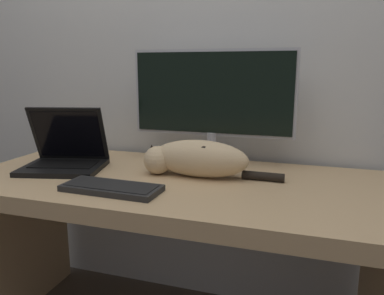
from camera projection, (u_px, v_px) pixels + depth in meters
The scene contains 6 objects.
wall_back at pixel (202, 26), 1.66m from camera, with size 6.40×0.06×2.60m.
desk at pixel (171, 214), 1.43m from camera, with size 1.56×0.71×0.71m.
monitor at pixel (212, 101), 1.54m from camera, with size 0.68×0.18×0.48m.
laptop at pixel (65, 157), 1.52m from camera, with size 0.36×0.32×0.25m.
external_keyboard at pixel (112, 188), 1.25m from camera, with size 0.34×0.14×0.02m.
cat at pixel (195, 158), 1.41m from camera, with size 0.53×0.14×0.14m.
Camera 1 is at (0.49, -0.90, 1.12)m, focal length 35.00 mm.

